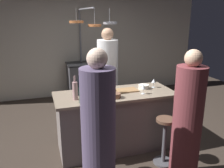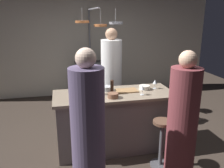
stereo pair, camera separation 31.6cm
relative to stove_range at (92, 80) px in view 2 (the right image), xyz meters
The scene contains 23 objects.
ground_plane 2.49m from the stove_range, 90.00° to the right, with size 9.00×9.00×0.00m, color #382D26.
back_wall 0.94m from the stove_range, 90.00° to the left, with size 6.40×0.16×2.60m, color beige.
kitchen_island 2.45m from the stove_range, 90.00° to the right, with size 1.80×0.72×0.90m.
stove_range is the anchor object (origin of this frame).
chef 1.61m from the stove_range, 84.18° to the right, with size 0.38×0.38×1.81m.
bar_stool_left 3.11m from the stove_range, 99.27° to the right, with size 0.28×0.28×0.68m.
guest_left 3.49m from the stove_range, 98.58° to the right, with size 0.36×0.36×1.72m.
bar_stool_right 3.11m from the stove_range, 80.47° to the right, with size 0.28×0.28×0.68m.
guest_right 3.50m from the stove_range, 80.32° to the right, with size 0.35×0.35×1.66m.
overhead_pot_rack 1.40m from the stove_range, 88.21° to the right, with size 0.92×1.51×2.17m.
cutting_board 2.45m from the stove_range, 84.93° to the right, with size 0.32×0.22×0.02m, color #997047.
pepper_mill 2.53m from the stove_range, 90.89° to the right, with size 0.05×0.05×0.21m, color #382319.
wine_bottle_white 2.32m from the stove_range, 98.85° to the right, with size 0.07×0.07×0.30m.
wine_bottle_green 2.80m from the stove_range, 101.48° to the right, with size 0.07×0.07×0.29m.
wine_bottle_rose 2.68m from the stove_range, 103.48° to the right, with size 0.07×0.07×0.33m.
wine_bottle_dark 2.50m from the stove_range, 102.43° to the right, with size 0.07×0.07×0.30m.
wine_bottle_red 2.54m from the stove_range, 94.92° to the right, with size 0.07×0.07×0.33m.
wine_glass_near_left_guest 2.70m from the stove_range, 81.72° to the right, with size 0.07×0.07×0.15m.
wine_glass_by_chef 2.53m from the stove_range, 74.01° to the right, with size 0.07×0.07×0.15m.
wine_glass_near_right_guest 2.78m from the stove_range, 97.63° to the right, with size 0.07×0.07×0.15m.
mixing_bowl_ceramic 2.47m from the stove_range, 77.95° to the right, with size 0.17×0.17×0.06m, color silver.
mixing_bowl_wooden 2.69m from the stove_range, 91.39° to the right, with size 0.15×0.15×0.07m, color brown.
mixing_bowl_steel 2.36m from the stove_range, 91.95° to the right, with size 0.16×0.16×0.07m, color #B7B7BC.
Camera 2 is at (-0.77, -3.24, 2.02)m, focal length 37.71 mm.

